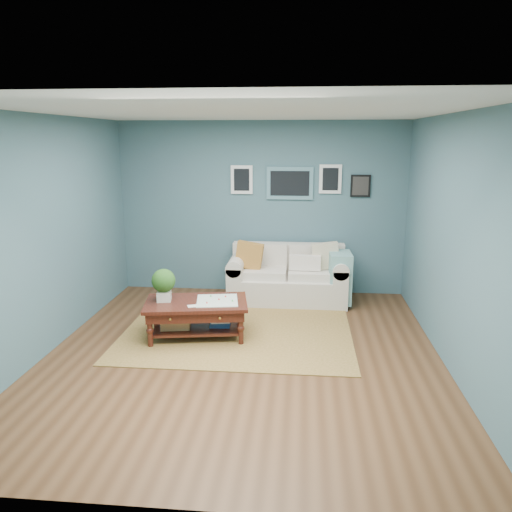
# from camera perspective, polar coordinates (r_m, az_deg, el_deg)

# --- Properties ---
(room_shell) EXTENTS (5.00, 5.02, 2.70)m
(room_shell) POSITION_cam_1_polar(r_m,az_deg,el_deg) (5.51, -1.39, 2.09)
(room_shell) COLOR brown
(room_shell) RESTS_ON ground
(area_rug) EXTENTS (2.89, 2.31, 0.01)m
(area_rug) POSITION_cam_1_polar(r_m,az_deg,el_deg) (6.51, -2.10, -8.56)
(area_rug) COLOR brown
(area_rug) RESTS_ON ground
(loveseat) EXTENTS (1.82, 0.83, 0.94)m
(loveseat) POSITION_cam_1_polar(r_m,az_deg,el_deg) (7.61, 4.23, -2.34)
(loveseat) COLOR beige
(loveseat) RESTS_ON ground
(coffee_table) EXTENTS (1.35, 0.92, 0.87)m
(coffee_table) POSITION_cam_1_polar(r_m,az_deg,el_deg) (6.26, -7.44, -5.85)
(coffee_table) COLOR black
(coffee_table) RESTS_ON ground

